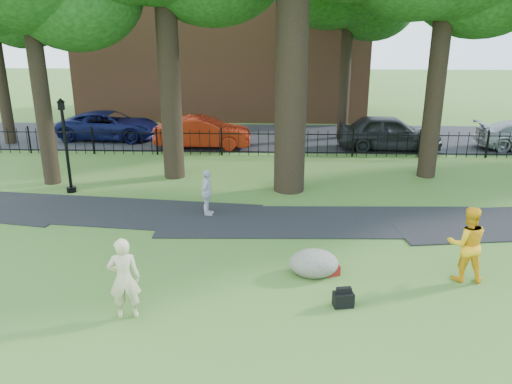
{
  "coord_description": "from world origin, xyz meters",
  "views": [
    {
      "loc": [
        -0.47,
        -10.35,
        5.72
      ],
      "look_at": [
        -0.99,
        2.0,
        1.58
      ],
      "focal_mm": 35.0,
      "sensor_mm": 36.0,
      "label": 1
    }
  ],
  "objects_px": {
    "woman": "(124,278)",
    "man": "(467,244)",
    "boulder": "(314,261)",
    "red_sedan": "(203,132)",
    "lamppost": "(66,147)"
  },
  "relations": [
    {
      "from": "woman",
      "to": "man",
      "type": "relative_size",
      "value": 0.96
    },
    {
      "from": "boulder",
      "to": "red_sedan",
      "type": "distance_m",
      "value": 13.76
    },
    {
      "from": "woman",
      "to": "lamppost",
      "type": "relative_size",
      "value": 0.52
    },
    {
      "from": "boulder",
      "to": "lamppost",
      "type": "height_order",
      "value": "lamppost"
    },
    {
      "from": "man",
      "to": "lamppost",
      "type": "height_order",
      "value": "lamppost"
    },
    {
      "from": "man",
      "to": "boulder",
      "type": "xyz_separation_m",
      "value": [
        -3.5,
        0.11,
        -0.57
      ]
    },
    {
      "from": "man",
      "to": "red_sedan",
      "type": "distance_m",
      "value": 15.36
    },
    {
      "from": "boulder",
      "to": "red_sedan",
      "type": "height_order",
      "value": "red_sedan"
    },
    {
      "from": "woman",
      "to": "boulder",
      "type": "distance_m",
      "value": 4.48
    },
    {
      "from": "boulder",
      "to": "woman",
      "type": "bearing_deg",
      "value": -153.07
    },
    {
      "from": "man",
      "to": "lamppost",
      "type": "distance_m",
      "value": 13.28
    },
    {
      "from": "man",
      "to": "red_sedan",
      "type": "height_order",
      "value": "man"
    },
    {
      "from": "woman",
      "to": "lamppost",
      "type": "distance_m",
      "value": 9.08
    },
    {
      "from": "man",
      "to": "boulder",
      "type": "distance_m",
      "value": 3.55
    },
    {
      "from": "boulder",
      "to": "lamppost",
      "type": "relative_size",
      "value": 0.35
    }
  ]
}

